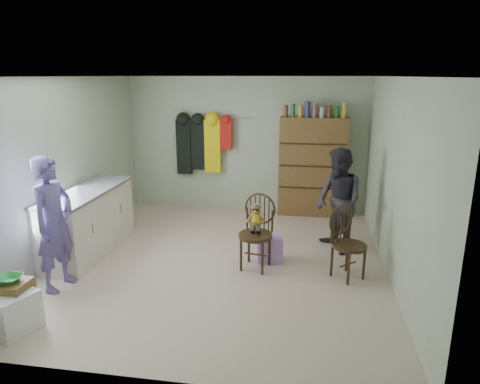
% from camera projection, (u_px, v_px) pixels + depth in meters
% --- Properties ---
extents(ground_plane, '(5.00, 5.00, 0.00)m').
position_uv_depth(ground_plane, '(220.00, 260.00, 6.03)').
color(ground_plane, beige).
rests_on(ground_plane, ground).
extents(room_walls, '(5.00, 5.00, 5.00)m').
position_uv_depth(room_walls, '(226.00, 143.00, 6.12)').
color(room_walls, '#B3C2A2').
rests_on(room_walls, ground).
extents(counter, '(0.64, 1.86, 0.94)m').
position_uv_depth(counter, '(88.00, 221.00, 6.20)').
color(counter, silver).
rests_on(counter, ground).
extents(stool, '(0.35, 0.30, 0.50)m').
position_uv_depth(stool, '(14.00, 304.00, 4.39)').
color(stool, brown).
rests_on(stool, ground).
extents(bowl, '(0.24, 0.24, 0.06)m').
position_uv_depth(bowl, '(10.00, 279.00, 4.32)').
color(bowl, green).
rests_on(bowl, stool).
extents(plastic_tub, '(0.56, 0.55, 0.42)m').
position_uv_depth(plastic_tub, '(12.00, 311.00, 4.32)').
color(plastic_tub, white).
rests_on(plastic_tub, ground).
extents(chair_front, '(0.53, 0.53, 1.00)m').
position_uv_depth(chair_front, '(257.00, 226.00, 5.67)').
color(chair_front, '#3D2915').
rests_on(chair_front, ground).
extents(chair_far, '(0.59, 0.59, 0.94)m').
position_uv_depth(chair_far, '(346.00, 240.00, 5.41)').
color(chair_far, '#3D2915').
rests_on(chair_far, ground).
extents(striped_bag, '(0.39, 0.33, 0.36)m').
position_uv_depth(striped_bag, '(270.00, 249.00, 5.95)').
color(striped_bag, pink).
rests_on(striped_bag, ground).
extents(person_left, '(0.47, 0.64, 1.63)m').
position_uv_depth(person_left, '(54.00, 224.00, 5.05)').
color(person_left, '#5F5297').
rests_on(person_left, ground).
extents(person_right, '(0.87, 0.93, 1.53)m').
position_uv_depth(person_right, '(339.00, 201.00, 6.16)').
color(person_right, '#2D2B33').
rests_on(person_right, ground).
extents(dresser, '(1.20, 0.39, 2.08)m').
position_uv_depth(dresser, '(312.00, 166.00, 7.79)').
color(dresser, brown).
rests_on(dresser, ground).
extents(coat_rack, '(1.42, 0.12, 1.09)m').
position_uv_depth(coat_rack, '(202.00, 144.00, 8.09)').
color(coat_rack, '#99999E').
rests_on(coat_rack, ground).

